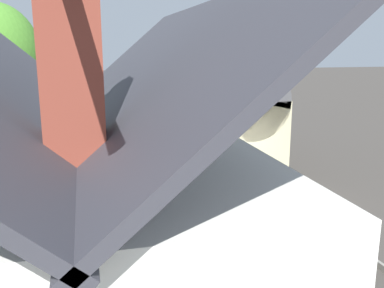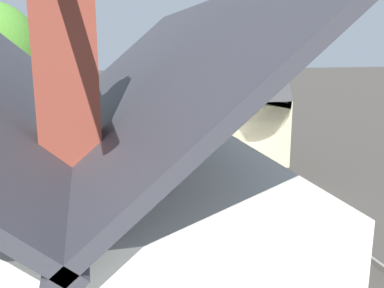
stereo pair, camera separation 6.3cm
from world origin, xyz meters
name	(u,v)px [view 1 (the left image)]	position (x,y,z in m)	size (l,w,h in m)	color
ground_plane	(243,208)	(0.00, 0.00, 0.00)	(160.00, 160.00, 0.00)	#423D38
platform	(121,203)	(0.00, 3.68, 0.49)	(32.00, 5.36, 0.98)	gray
platform_edge_coping	(206,179)	(0.00, 1.18, 0.99)	(32.00, 0.36, 0.02)	beige
rail_near	(292,201)	(0.00, -1.62, 0.07)	(52.00, 0.08, 0.14)	gray
rail_far	(249,205)	(0.00, -0.18, 0.07)	(52.00, 0.08, 0.14)	gray
train	(214,108)	(5.95, -0.90, 2.22)	(9.06, 2.73, 4.32)	black
station_building	(83,204)	(-5.14, 4.61, 2.46)	(8.47, 4.30, 5.79)	white
bench_mid_platform	(115,132)	(5.47, 3.39, 1.46)	(1.41, 0.45, 0.88)	teal
bench_platform_end	(109,113)	(10.73, 3.29, 1.46)	(1.41, 0.47, 0.88)	teal
bench_near_building	(129,158)	(1.29, 3.26, 1.46)	(1.41, 0.46, 0.88)	teal
bench_by_lamp	(109,122)	(7.96, 3.44, 1.46)	(1.42, 0.49, 0.88)	teal
planter_edge_far	(99,118)	(9.06, 3.87, 1.49)	(0.64, 0.64, 0.90)	black
planter_under_sign	(218,196)	(-2.42, 1.59, 1.37)	(0.45, 0.45, 0.74)	teal
planter_by_door	(90,144)	(3.56, 4.40, 1.45)	(0.48, 0.48, 0.84)	gray
lamp_post_platform	(152,88)	(3.71, 2.13, 3.34)	(0.32, 0.50, 3.34)	black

